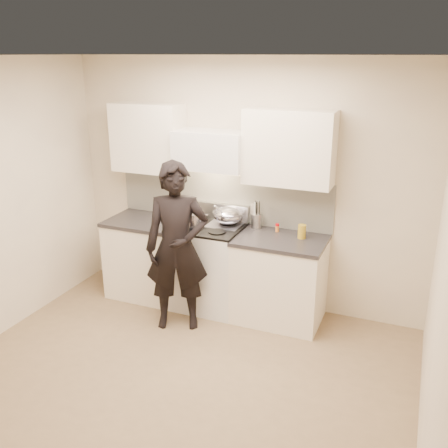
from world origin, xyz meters
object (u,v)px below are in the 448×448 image
object	(u,v)px
wok	(229,216)
person	(177,247)
counter_right	(279,279)
utensil_crock	(256,220)
stove	(208,266)

from	to	relation	value
wok	person	distance (m)	0.73
counter_right	utensil_crock	distance (m)	0.68
stove	wok	xyz separation A→B (m)	(0.20, 0.12, 0.57)
stove	counter_right	size ratio (longest dim) A/B	1.04
stove	counter_right	distance (m)	0.83
utensil_crock	person	distance (m)	0.95
utensil_crock	person	world-z (taller)	person
stove	wok	size ratio (longest dim) A/B	2.30
counter_right	person	distance (m)	1.14
person	wok	bearing A→B (deg)	42.43
counter_right	wok	xyz separation A→B (m)	(-0.63, 0.12, 0.59)
stove	wok	world-z (taller)	wok
wok	utensil_crock	bearing A→B (deg)	16.57
wok	utensil_crock	world-z (taller)	wok
utensil_crock	person	size ratio (longest dim) A/B	0.17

